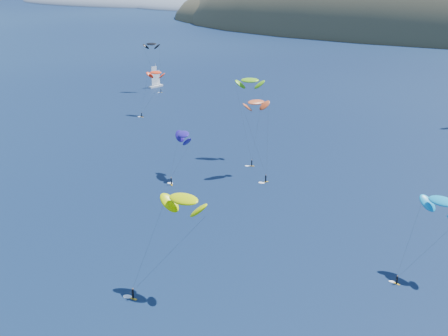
% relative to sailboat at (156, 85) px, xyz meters
% --- Properties ---
extents(headland, '(460.00, 250.00, 60.00)m').
position_rel_sailboat_xyz_m(headland, '(-334.44, 545.47, -4.33)').
color(headland, slate).
rests_on(headland, ground).
extents(sailboat, '(9.99, 8.70, 11.98)m').
position_rel_sailboat_xyz_m(sailboat, '(0.00, 0.00, 0.00)').
color(sailboat, silver).
rests_on(sailboat, ground).
extents(kitesurfer_1, '(7.97, 9.58, 19.28)m').
position_rel_sailboat_xyz_m(kitesurfer_1, '(30.49, -48.94, 16.14)').
color(kitesurfer_1, gold).
rests_on(kitesurfer_1, ground).
extents(kitesurfer_2, '(12.88, 11.17, 21.13)m').
position_rel_sailboat_xyz_m(kitesurfer_2, '(110.03, -169.52, 17.40)').
color(kitesurfer_2, gold).
rests_on(kitesurfer_2, ground).
extents(kitesurfer_3, '(11.06, 14.49, 26.86)m').
position_rel_sailboat_xyz_m(kitesurfer_3, '(86.88, -84.55, 23.39)').
color(kitesurfer_3, gold).
rests_on(kitesurfer_3, ground).
extents(kitesurfer_5, '(11.48, 12.00, 18.10)m').
position_rel_sailboat_xyz_m(kitesurfer_5, '(152.47, -142.68, 14.63)').
color(kitesurfer_5, gold).
rests_on(kitesurfer_5, ground).
extents(kitesurfer_9, '(10.55, 11.30, 23.74)m').
position_rel_sailboat_xyz_m(kitesurfer_9, '(95.74, -100.56, 20.42)').
color(kitesurfer_9, gold).
rests_on(kitesurfer_9, ground).
extents(kitesurfer_10, '(9.77, 14.22, 15.17)m').
position_rel_sailboat_xyz_m(kitesurfer_10, '(77.71, -111.49, 11.57)').
color(kitesurfer_10, gold).
rests_on(kitesurfer_10, ground).
extents(kitesurfer_12, '(10.57, 6.41, 24.52)m').
position_rel_sailboat_xyz_m(kitesurfer_12, '(3.44, -8.10, 21.38)').
color(kitesurfer_12, gold).
rests_on(kitesurfer_12, ground).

